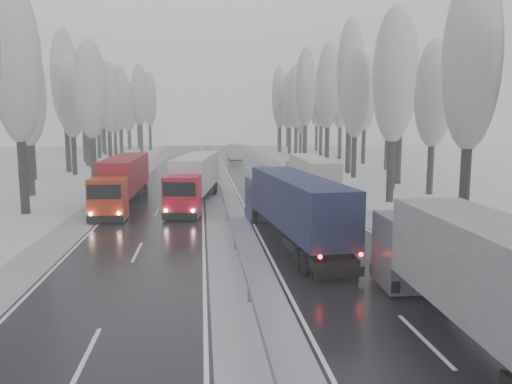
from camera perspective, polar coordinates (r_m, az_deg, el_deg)
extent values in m
plane|color=silver|center=(16.12, 0.61, -17.48)|extent=(260.00, 260.00, 0.00)
cube|color=black|center=(45.51, 2.68, -0.68)|extent=(7.50, 200.00, 0.03)
cube|color=black|center=(45.11, -10.61, -0.89)|extent=(7.50, 200.00, 0.03)
cube|color=#9C9DA3|center=(45.01, -3.93, -0.79)|extent=(3.00, 200.00, 0.04)
cube|color=#9C9DA3|center=(46.53, 8.72, -0.57)|extent=(2.40, 200.00, 0.04)
cube|color=#9C9DA3|center=(45.76, -16.80, -0.97)|extent=(2.40, 200.00, 0.04)
cube|color=slate|center=(44.92, -3.94, -0.06)|extent=(0.06, 200.00, 0.32)
cube|color=slate|center=(42.99, -3.83, -0.83)|extent=(0.12, 0.12, 0.60)
cube|color=slate|center=(74.75, -4.87, 2.96)|extent=(0.12, 0.12, 0.60)
cylinder|color=black|center=(34.71, 22.73, 0.59)|extent=(0.68, 0.68, 5.60)
ellipsoid|color=gray|center=(34.67, 23.48, 13.82)|extent=(3.60, 3.60, 11.45)
cylinder|color=black|center=(44.73, 15.12, 2.50)|extent=(0.68, 0.68, 5.62)
ellipsoid|color=gray|center=(44.70, 15.51, 12.79)|extent=(3.60, 3.60, 11.48)
cylinder|color=black|center=(50.61, 19.29, 2.56)|extent=(0.64, 0.64, 4.94)
ellipsoid|color=gray|center=(50.47, 19.67, 10.55)|extent=(3.60, 3.60, 10.09)
cylinder|color=black|center=(53.52, 15.35, 3.21)|extent=(0.66, 0.66, 5.32)
ellipsoid|color=gray|center=(53.45, 15.66, 11.36)|extent=(3.60, 3.60, 10.88)
cylinder|color=black|center=(58.01, 15.97, 4.03)|extent=(0.72, 0.72, 6.31)
ellipsoid|color=gray|center=(58.12, 16.33, 12.93)|extent=(3.60, 3.60, 12.90)
cylinder|color=black|center=(63.04, 11.13, 4.07)|extent=(0.67, 0.67, 5.38)
ellipsoid|color=gray|center=(62.99, 11.33, 11.05)|extent=(3.60, 3.60, 10.98)
cylinder|color=black|center=(68.92, 15.14, 3.94)|extent=(0.62, 0.62, 4.59)
ellipsoid|color=gray|center=(68.79, 15.35, 9.40)|extent=(3.60, 3.60, 9.39)
cylinder|color=black|center=(68.43, 10.51, 5.05)|extent=(0.76, 0.76, 6.95)
ellipsoid|color=gray|center=(68.64, 10.72, 13.35)|extent=(3.60, 3.60, 14.19)
cylinder|color=black|center=(74.45, 14.74, 5.02)|extent=(0.74, 0.74, 6.59)
ellipsoid|color=gray|center=(74.58, 15.01, 12.25)|extent=(3.60, 3.60, 13.46)
cylinder|color=black|center=(78.22, 8.11, 5.26)|extent=(0.72, 0.72, 6.37)
ellipsoid|color=gray|center=(78.31, 8.24, 11.92)|extent=(3.60, 3.60, 13.01)
cylinder|color=black|center=(84.07, 12.18, 5.21)|extent=(0.70, 0.70, 5.97)
ellipsoid|color=gray|center=(84.10, 12.35, 11.02)|extent=(3.60, 3.60, 12.20)
cylinder|color=black|center=(88.33, 5.62, 5.71)|extent=(0.74, 0.74, 6.65)
ellipsoid|color=gray|center=(88.45, 5.71, 11.87)|extent=(3.60, 3.60, 13.59)
cylinder|color=black|center=(93.98, 9.54, 5.62)|extent=(0.71, 0.71, 6.14)
ellipsoid|color=gray|center=(94.03, 9.67, 10.96)|extent=(3.60, 3.60, 12.54)
cylinder|color=black|center=(97.94, 4.58, 5.78)|extent=(0.71, 0.71, 6.05)
ellipsoid|color=gray|center=(97.98, 4.64, 10.84)|extent=(3.60, 3.60, 12.37)
cylinder|color=black|center=(103.09, 7.41, 5.92)|extent=(0.72, 0.72, 6.30)
ellipsoid|color=gray|center=(103.15, 7.50, 10.92)|extent=(3.60, 3.60, 12.87)
cylinder|color=black|center=(105.34, 3.85, 5.90)|extent=(0.70, 0.70, 5.88)
ellipsoid|color=gray|center=(105.35, 3.89, 10.46)|extent=(3.60, 3.60, 12.00)
cylinder|color=black|center=(109.87, 5.10, 5.71)|extent=(0.64, 0.64, 4.86)
ellipsoid|color=gray|center=(109.80, 5.14, 9.33)|extent=(3.60, 3.60, 9.92)
cylinder|color=black|center=(112.19, 2.76, 6.06)|extent=(0.70, 0.70, 5.98)
ellipsoid|color=gray|center=(112.21, 2.79, 10.43)|extent=(3.60, 3.60, 12.21)
cylinder|color=black|center=(117.88, 6.91, 6.16)|extent=(0.71, 0.71, 6.19)
ellipsoid|color=gray|center=(117.92, 6.98, 10.46)|extent=(3.60, 3.60, 12.64)
cylinder|color=black|center=(122.10, 2.64, 6.44)|extent=(0.75, 0.75, 6.86)
ellipsoid|color=gray|center=(122.21, 2.67, 11.03)|extent=(3.60, 3.60, 14.01)
cylinder|color=black|center=(127.30, 5.49, 6.18)|extent=(0.68, 0.68, 5.55)
ellipsoid|color=gray|center=(127.28, 5.54, 9.75)|extent=(3.60, 3.60, 11.33)
cylinder|color=black|center=(132.81, 2.67, 6.41)|extent=(0.71, 0.71, 6.09)
ellipsoid|color=gray|center=(132.83, 2.69, 10.16)|extent=(3.60, 3.60, 12.45)
cylinder|color=black|center=(137.22, 3.58, 6.33)|extent=(0.67, 0.67, 5.49)
ellipsoid|color=gray|center=(137.20, 3.60, 9.60)|extent=(3.60, 3.60, 11.21)
cylinder|color=black|center=(41.43, -25.05, 1.74)|extent=(0.69, 0.69, 5.83)
ellipsoid|color=gray|center=(41.46, -25.76, 13.26)|extent=(3.60, 3.60, 11.92)
cylinder|color=black|center=(51.39, -24.37, 2.42)|extent=(0.65, 0.65, 5.03)
ellipsoid|color=gray|center=(51.28, -24.84, 10.43)|extent=(3.60, 3.60, 10.28)
cylinder|color=black|center=(59.58, -18.06, 3.62)|extent=(0.67, 0.67, 5.44)
ellipsoid|color=gray|center=(59.53, -18.40, 11.09)|extent=(3.60, 3.60, 11.11)
cylinder|color=black|center=(65.46, -24.15, 3.81)|extent=(0.69, 0.69, 5.72)
ellipsoid|color=gray|center=(65.46, -24.57, 10.95)|extent=(3.60, 3.60, 11.69)
cylinder|color=black|center=(69.29, -20.05, 4.02)|extent=(0.66, 0.66, 5.23)
ellipsoid|color=gray|center=(69.22, -20.36, 10.19)|extent=(3.60, 3.60, 10.68)
cylinder|color=black|center=(73.56, -20.70, 4.73)|extent=(0.74, 0.74, 6.60)
ellipsoid|color=gray|center=(73.70, -21.08, 12.07)|extent=(3.60, 3.60, 13.49)
cylinder|color=black|center=(78.64, -18.32, 4.50)|extent=(0.65, 0.65, 5.16)
ellipsoid|color=gray|center=(78.58, -18.56, 9.87)|extent=(3.60, 3.60, 10.54)
cylinder|color=black|center=(82.82, -18.70, 4.87)|extent=(0.69, 0.69, 5.79)
ellipsoid|color=gray|center=(82.83, -18.96, 10.59)|extent=(3.60, 3.60, 11.84)
cylinder|color=black|center=(84.95, -16.34, 4.99)|extent=(0.68, 0.68, 5.64)
ellipsoid|color=gray|center=(84.94, -16.56, 10.42)|extent=(3.60, 3.60, 11.53)
cylinder|color=black|center=(89.81, -18.96, 5.32)|extent=(0.73, 0.73, 6.56)
ellipsoid|color=gray|center=(89.91, -19.24, 11.29)|extent=(3.60, 3.60, 13.40)
cylinder|color=black|center=(94.84, -15.13, 5.37)|extent=(0.69, 0.69, 5.79)
ellipsoid|color=gray|center=(94.85, -15.32, 10.37)|extent=(3.60, 3.60, 11.84)
cylinder|color=black|center=(99.59, -17.51, 5.64)|extent=(0.74, 0.74, 6.65)
ellipsoid|color=gray|center=(99.70, -17.74, 11.09)|extent=(3.60, 3.60, 13.58)
cylinder|color=black|center=(104.49, -15.76, 5.39)|extent=(0.65, 0.65, 5.12)
ellipsoid|color=gray|center=(104.44, -15.91, 9.40)|extent=(3.60, 3.60, 10.46)
cylinder|color=black|center=(108.91, -16.92, 5.63)|extent=(0.69, 0.69, 5.84)
ellipsoid|color=gray|center=(108.92, -17.11, 10.01)|extent=(3.60, 3.60, 11.92)
cylinder|color=black|center=(114.60, -12.97, 6.09)|extent=(0.74, 0.74, 6.67)
ellipsoid|color=gray|center=(114.69, -13.13, 10.85)|extent=(3.60, 3.60, 13.63)
cylinder|color=black|center=(119.95, -17.10, 5.93)|extent=(0.72, 0.72, 6.31)
ellipsoid|color=gray|center=(120.00, -17.28, 10.23)|extent=(3.60, 3.60, 12.88)
cylinder|color=black|center=(123.83, -11.99, 6.16)|extent=(0.72, 0.72, 6.29)
ellipsoid|color=gray|center=(123.88, -12.12, 10.32)|extent=(3.60, 3.60, 12.84)
cylinder|color=black|center=(128.49, -14.31, 5.83)|extent=(0.64, 0.64, 4.86)
ellipsoid|color=gray|center=(128.43, -14.42, 8.92)|extent=(3.60, 3.60, 9.92)
cylinder|color=black|center=(130.76, -13.25, 6.29)|extent=(0.74, 0.74, 6.63)
ellipsoid|color=gray|center=(130.84, -13.38, 10.44)|extent=(3.60, 3.60, 13.54)
cylinder|color=black|center=(135.09, -14.21, 6.13)|extent=(0.69, 0.69, 5.79)
ellipsoid|color=gray|center=(135.10, -14.33, 9.64)|extent=(3.60, 3.60, 11.82)
cube|color=#525358|center=(21.73, 17.26, -6.45)|extent=(2.57, 2.67, 2.98)
cube|color=black|center=(22.70, 16.20, -3.99)|extent=(2.28, 0.18, 0.99)
cube|color=black|center=(23.25, 15.93, -8.49)|extent=(2.48, 0.24, 0.50)
cylinder|color=black|center=(20.97, 15.24, -10.09)|extent=(0.38, 1.04, 1.03)
cylinder|color=black|center=(21.73, 20.50, -9.67)|extent=(0.38, 1.04, 1.03)
sphere|color=white|center=(22.86, 13.70, -7.65)|extent=(0.22, 0.22, 0.22)
sphere|color=white|center=(23.50, 18.12, -7.39)|extent=(0.22, 0.22, 0.22)
cube|color=#1E234C|center=(34.86, 1.12, -0.75)|extent=(2.65, 2.74, 2.90)
cube|color=black|center=(35.93, 0.69, 0.60)|extent=(2.22, 0.31, 0.97)
cube|color=black|center=(36.31, 0.65, -2.25)|extent=(2.42, 0.38, 0.48)
cube|color=#121B32|center=(27.50, 4.66, -1.03)|extent=(3.69, 12.74, 2.70)
cube|color=black|center=(22.12, 9.30, -8.90)|extent=(2.22, 0.33, 0.43)
cube|color=black|center=(24.65, 6.91, -6.61)|extent=(2.64, 5.50, 0.43)
cube|color=black|center=(22.66, 8.80, -8.99)|extent=(2.22, 0.28, 0.58)
cylinder|color=black|center=(34.09, -0.26, -2.82)|extent=(0.44, 1.03, 1.00)
cylinder|color=black|center=(34.55, 3.05, -2.68)|extent=(0.44, 1.03, 1.00)
cylinder|color=black|center=(24.05, 4.89, -7.50)|extent=(0.44, 1.03, 1.00)
cylinder|color=black|center=(24.69, 9.44, -7.17)|extent=(0.44, 1.03, 1.00)
cylinder|color=black|center=(22.90, 5.81, -8.32)|extent=(0.44, 1.03, 1.00)
cylinder|color=black|center=(23.57, 10.56, -7.94)|extent=(0.44, 1.03, 1.00)
sphere|color=#FF0C05|center=(21.54, 7.12, -7.18)|extent=(0.19, 0.19, 0.19)
sphere|color=#FF0C05|center=(22.19, 11.64, -6.83)|extent=(0.19, 0.19, 0.19)
sphere|color=white|center=(36.09, -0.78, -1.69)|extent=(0.21, 0.21, 0.21)
sphere|color=white|center=(36.48, 2.05, -1.59)|extent=(0.21, 0.21, 0.21)
cube|color=#A4A091|center=(51.18, 4.93, 1.98)|extent=(2.40, 2.49, 2.78)
cube|color=black|center=(52.25, 4.74, 2.83)|extent=(2.14, 0.17, 0.93)
cube|color=black|center=(52.53, 4.70, 0.92)|extent=(2.32, 0.22, 0.46)
cube|color=#B8B2A5|center=(43.98, 6.44, 2.24)|extent=(2.79, 12.14, 2.60)
cube|color=black|center=(38.34, 8.06, -1.66)|extent=(2.14, 0.19, 0.42)
cube|color=black|center=(40.96, 7.25, -0.76)|extent=(2.22, 5.17, 0.42)
cube|color=black|center=(38.87, 7.89, -1.80)|extent=(2.14, 0.13, 0.56)
cylinder|color=black|center=(50.42, 3.96, 0.70)|extent=(0.36, 0.98, 0.97)
cylinder|color=black|center=(50.74, 6.14, 0.72)|extent=(0.36, 0.98, 0.97)
cylinder|color=black|center=(40.45, 6.00, -1.16)|extent=(0.36, 0.98, 0.97)
cylinder|color=black|center=(40.84, 8.69, -1.12)|extent=(0.36, 0.98, 0.97)
cylinder|color=black|center=(39.28, 6.31, -1.44)|extent=(0.36, 0.98, 0.97)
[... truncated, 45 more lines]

